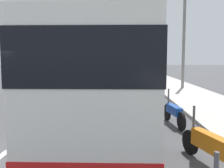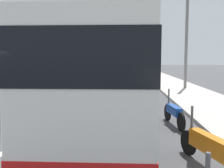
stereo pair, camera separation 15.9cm
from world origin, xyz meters
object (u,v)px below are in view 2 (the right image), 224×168
(motorcycle_far_end, at_px, (210,148))
(car_oncoming, at_px, (95,68))
(motorcycle_mid_row, at_px, (174,113))
(car_ahead_same_lane, at_px, (120,69))
(utility_pole, at_px, (186,45))
(car_far_distant, at_px, (123,70))
(car_behind_bus, at_px, (85,71))
(coach_bus, at_px, (105,72))

(motorcycle_far_end, bearing_deg, car_oncoming, -6.39)
(motorcycle_far_end, height_order, motorcycle_mid_row, motorcycle_mid_row)
(motorcycle_far_end, bearing_deg, car_ahead_same_lane, -12.69)
(utility_pole, bearing_deg, car_far_distant, 14.39)
(car_behind_bus, relative_size, car_far_distant, 0.95)
(coach_bus, bearing_deg, car_behind_bus, 10.74)
(motorcycle_mid_row, relative_size, car_oncoming, 0.48)
(motorcycle_far_end, bearing_deg, utility_pole, -28.12)
(coach_bus, bearing_deg, motorcycle_far_end, -149.12)
(coach_bus, xyz_separation_m, car_oncoming, (38.83, 5.33, -1.19))
(motorcycle_mid_row, xyz_separation_m, car_oncoming, (39.54, 7.89, 0.25))
(car_behind_bus, bearing_deg, motorcycle_mid_row, 16.75)
(motorcycle_mid_row, relative_size, car_behind_bus, 0.48)
(motorcycle_mid_row, distance_m, car_oncoming, 40.32)
(motorcycle_far_end, distance_m, car_ahead_same_lane, 41.51)
(car_oncoming, bearing_deg, car_behind_bus, -1.21)
(car_ahead_same_lane, height_order, car_behind_bus, car_behind_bus)
(car_oncoming, height_order, utility_pole, utility_pole)
(coach_bus, distance_m, car_behind_bus, 26.65)
(coach_bus, relative_size, car_far_distant, 2.53)
(car_ahead_same_lane, distance_m, car_far_distant, 6.13)
(coach_bus, relative_size, car_oncoming, 2.65)
(car_behind_bus, distance_m, car_far_distant, 7.38)
(car_far_distant, height_order, utility_pole, utility_pole)
(coach_bus, distance_m, utility_pole, 11.76)
(coach_bus, distance_m, motorcycle_far_end, 5.25)
(motorcycle_far_end, relative_size, car_behind_bus, 0.54)
(coach_bus, xyz_separation_m, motorcycle_far_end, (-4.30, -2.65, -1.42))
(car_ahead_same_lane, bearing_deg, car_oncoming, 67.25)
(motorcycle_mid_row, bearing_deg, car_behind_bus, 8.13)
(car_behind_bus, bearing_deg, car_far_distant, 132.05)
(utility_pole, bearing_deg, motorcycle_far_end, 168.75)
(car_oncoming, relative_size, utility_pole, 0.61)
(motorcycle_far_end, relative_size, car_oncoming, 0.53)
(car_ahead_same_lane, distance_m, car_oncoming, 5.24)
(car_behind_bus, height_order, car_far_distant, car_behind_bus)
(car_behind_bus, xyz_separation_m, car_far_distant, (4.90, -5.51, -0.02))
(utility_pole, bearing_deg, car_ahead_same_lane, 12.43)
(car_behind_bus, distance_m, car_oncoming, 12.74)
(motorcycle_far_end, distance_m, car_far_distant, 35.39)
(utility_pole, bearing_deg, car_behind_bus, 34.36)
(coach_bus, xyz_separation_m, car_ahead_same_lane, (37.10, 0.38, -1.21))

